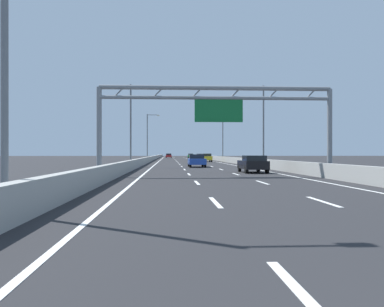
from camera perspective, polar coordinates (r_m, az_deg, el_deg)
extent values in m
plane|color=#262628|center=(101.17, -1.29, -0.84)|extent=(260.00, 260.00, 0.00)
cube|color=white|center=(5.12, 15.13, -18.41)|extent=(0.16, 3.00, 0.01)
cube|color=white|center=(13.79, 3.22, -6.68)|extent=(0.16, 3.00, 0.01)
cube|color=white|center=(22.72, 0.68, -4.02)|extent=(0.16, 3.00, 0.01)
cube|color=white|center=(31.68, -0.42, -2.85)|extent=(0.16, 3.00, 0.01)
cube|color=white|center=(40.67, -1.03, -2.21)|extent=(0.16, 3.00, 0.01)
cube|color=white|center=(49.66, -1.42, -1.79)|extent=(0.16, 3.00, 0.01)
cube|color=white|center=(58.65, -1.69, -1.50)|extent=(0.16, 3.00, 0.01)
cube|color=white|center=(67.64, -1.89, -1.29)|extent=(0.16, 3.00, 0.01)
cube|color=white|center=(76.64, -2.04, -1.13)|extent=(0.16, 3.00, 0.01)
cube|color=white|center=(85.63, -2.16, -1.01)|extent=(0.16, 3.00, 0.01)
cube|color=white|center=(94.63, -2.25, -0.90)|extent=(0.16, 3.00, 0.01)
cube|color=white|center=(103.63, -2.33, -0.82)|extent=(0.16, 3.00, 0.01)
cube|color=white|center=(112.63, -2.40, -0.75)|extent=(0.16, 3.00, 0.01)
cube|color=white|center=(121.63, -2.46, -0.68)|extent=(0.16, 3.00, 0.01)
cube|color=white|center=(130.62, -2.51, -0.63)|extent=(0.16, 3.00, 0.01)
cube|color=white|center=(139.62, -2.55, -0.59)|extent=(0.16, 3.00, 0.01)
cube|color=white|center=(148.62, -2.59, -0.55)|extent=(0.16, 3.00, 0.01)
cube|color=white|center=(157.62, -2.62, -0.51)|extent=(0.16, 3.00, 0.01)
cube|color=white|center=(14.63, 17.46, -6.29)|extent=(0.16, 3.00, 0.01)
cube|color=white|center=(23.24, 9.59, -3.92)|extent=(0.16, 3.00, 0.01)
cube|color=white|center=(32.06, 6.03, -2.82)|extent=(0.16, 3.00, 0.01)
cube|color=white|center=(40.96, 4.02, -2.19)|extent=(0.16, 3.00, 0.01)
cube|color=white|center=(49.90, 2.72, -1.78)|extent=(0.16, 3.00, 0.01)
cube|color=white|center=(58.85, 1.82, -1.50)|extent=(0.16, 3.00, 0.01)
cube|color=white|center=(67.82, 1.16, -1.29)|extent=(0.16, 3.00, 0.01)
cube|color=white|center=(76.79, 0.65, -1.13)|extent=(0.16, 3.00, 0.01)
cube|color=white|center=(85.77, 0.25, -1.00)|extent=(0.16, 3.00, 0.01)
cube|color=white|center=(94.76, -0.08, -0.90)|extent=(0.16, 3.00, 0.01)
cube|color=white|center=(103.75, -0.35, -0.82)|extent=(0.16, 3.00, 0.01)
cube|color=white|center=(112.73, -0.57, -0.74)|extent=(0.16, 3.00, 0.01)
cube|color=white|center=(121.72, -0.76, -0.68)|extent=(0.16, 3.00, 0.01)
cube|color=white|center=(130.72, -0.93, -0.63)|extent=(0.16, 3.00, 0.01)
cube|color=white|center=(139.71, -1.08, -0.58)|extent=(0.16, 3.00, 0.01)
cube|color=white|center=(148.70, -1.20, -0.54)|extent=(0.16, 3.00, 0.01)
cube|color=white|center=(157.70, -1.32, -0.51)|extent=(0.16, 3.00, 0.01)
cube|color=white|center=(89.14, -4.42, -0.96)|extent=(0.16, 176.00, 0.01)
cube|color=white|center=(89.53, 2.32, -0.96)|extent=(0.16, 176.00, 0.01)
cube|color=#9E9E99|center=(111.17, -5.02, -0.51)|extent=(0.45, 220.00, 0.95)
cube|color=#9E9E99|center=(111.58, 2.08, -0.51)|extent=(0.45, 220.00, 0.95)
cylinder|color=gray|center=(29.62, -12.57, 2.93)|extent=(0.36, 0.36, 6.20)
cylinder|color=gray|center=(31.40, 18.29, 2.76)|extent=(0.36, 0.36, 6.20)
cylinder|color=gray|center=(29.73, 3.32, 8.93)|extent=(16.31, 0.32, 0.32)
cylinder|color=gray|center=(29.63, 3.32, 7.59)|extent=(16.31, 0.26, 0.26)
cylinder|color=gray|center=(29.69, -9.96, 8.25)|extent=(0.74, 0.10, 0.74)
cylinder|color=gray|center=(29.50, -4.65, 8.31)|extent=(0.74, 0.10, 0.74)
cylinder|color=gray|center=(29.56, 0.68, 8.29)|extent=(0.74, 0.10, 0.74)
cylinder|color=gray|center=(29.86, 5.94, 8.21)|extent=(0.74, 0.10, 0.74)
cylinder|color=gray|center=(30.40, 11.05, 8.06)|extent=(0.74, 0.10, 0.74)
cylinder|color=gray|center=(31.18, 15.95, 7.86)|extent=(0.74, 0.10, 0.74)
cube|color=#146B33|center=(29.55, 3.67, 5.85)|extent=(3.40, 0.12, 1.60)
cylinder|color=slate|center=(12.57, -24.24, 14.45)|extent=(0.20, 0.20, 9.50)
cylinder|color=slate|center=(48.39, -8.38, 3.78)|extent=(0.20, 0.20, 9.50)
cylinder|color=slate|center=(48.82, -7.08, 9.18)|extent=(2.20, 0.12, 0.12)
cube|color=#F2EAC6|center=(48.74, -5.77, 9.08)|extent=(0.56, 0.28, 0.20)
cylinder|color=slate|center=(49.44, 9.73, 3.70)|extent=(0.20, 0.20, 9.50)
cylinder|color=slate|center=(49.71, 8.48, 9.02)|extent=(2.20, 0.12, 0.12)
cube|color=#F2EAC6|center=(49.49, 7.22, 8.94)|extent=(0.56, 0.28, 0.20)
cylinder|color=slate|center=(84.99, -6.13, 2.18)|extent=(0.20, 0.20, 9.50)
cylinder|color=slate|center=(85.24, -5.39, 5.28)|extent=(2.20, 0.12, 0.12)
cube|color=#F2EAC6|center=(85.19, -4.65, 5.21)|extent=(0.56, 0.28, 0.20)
cylinder|color=slate|center=(85.59, 4.23, 2.17)|extent=(0.20, 0.20, 9.50)
cylinder|color=slate|center=(85.75, 3.50, 5.25)|extent=(2.20, 0.12, 0.12)
cube|color=#F2EAC6|center=(85.62, 2.76, 5.19)|extent=(0.56, 0.28, 0.20)
cube|color=#1E7A38|center=(135.75, -0.20, -0.33)|extent=(1.73, 4.40, 0.66)
cube|color=black|center=(135.97, -0.20, -0.10)|extent=(1.53, 2.09, 0.44)
cylinder|color=black|center=(137.36, -0.55, -0.47)|extent=(0.22, 0.64, 0.64)
cylinder|color=black|center=(137.44, 0.08, -0.47)|extent=(0.22, 0.64, 0.64)
cylinder|color=black|center=(134.07, -0.49, -0.48)|extent=(0.22, 0.64, 0.64)
cylinder|color=black|center=(134.15, 0.16, -0.48)|extent=(0.22, 0.64, 0.64)
cube|color=black|center=(34.84, 8.28, -1.53)|extent=(1.86, 4.33, 0.66)
cube|color=black|center=(34.20, 8.50, -0.63)|extent=(1.63, 2.02, 0.44)
cylinder|color=black|center=(36.29, 6.51, -1.99)|extent=(0.22, 0.64, 0.64)
cylinder|color=black|center=(36.60, 9.04, -1.97)|extent=(0.22, 0.64, 0.64)
cylinder|color=black|center=(33.11, 7.45, -2.19)|extent=(0.22, 0.64, 0.64)
cylinder|color=black|center=(33.45, 10.21, -2.16)|extent=(0.22, 0.64, 0.64)
cube|color=#2347AD|center=(47.92, 0.65, -1.09)|extent=(1.86, 4.54, 0.65)
cube|color=black|center=(48.16, 0.63, -0.41)|extent=(1.64, 1.89, 0.48)
cylinder|color=black|center=(49.60, -0.43, -1.43)|extent=(0.22, 0.64, 0.64)
cylinder|color=black|center=(49.70, 1.46, -1.43)|extent=(0.22, 0.64, 0.64)
cylinder|color=black|center=(46.16, -0.23, -1.54)|extent=(0.22, 0.64, 0.64)
cylinder|color=black|center=(46.27, 1.81, -1.54)|extent=(0.22, 0.64, 0.64)
cube|color=yellow|center=(77.09, 1.99, -0.63)|extent=(1.78, 4.56, 0.71)
cube|color=black|center=(76.64, 2.02, -0.19)|extent=(1.56, 2.01, 0.48)
cylinder|color=black|center=(78.75, 1.31, -0.87)|extent=(0.22, 0.64, 0.64)
cylinder|color=black|center=(78.89, 2.44, -0.87)|extent=(0.22, 0.64, 0.64)
cylinder|color=black|center=(75.31, 1.51, -0.92)|extent=(0.22, 0.64, 0.64)
cylinder|color=black|center=(75.45, 2.69, -0.91)|extent=(0.22, 0.64, 0.64)
cube|color=silver|center=(94.22, 1.15, -0.52)|extent=(1.83, 4.32, 0.63)
cube|color=black|center=(94.38, 1.14, -0.18)|extent=(1.61, 2.06, 0.51)
cylinder|color=black|center=(95.77, 0.60, -0.70)|extent=(0.22, 0.64, 0.64)
cylinder|color=black|center=(95.89, 1.55, -0.70)|extent=(0.22, 0.64, 0.64)
cylinder|color=black|center=(92.56, 0.73, -0.73)|extent=(0.22, 0.64, 0.64)
cylinder|color=black|center=(92.68, 1.72, -0.73)|extent=(0.22, 0.64, 0.64)
cube|color=red|center=(135.45, -3.20, -0.34)|extent=(1.86, 4.53, 0.64)
cube|color=black|center=(134.98, -3.20, -0.10)|extent=(1.64, 1.95, 0.48)
cylinder|color=black|center=(137.17, -3.55, -0.47)|extent=(0.22, 0.64, 0.64)
cylinder|color=black|center=(137.17, -2.86, -0.47)|extent=(0.22, 0.64, 0.64)
cylinder|color=black|center=(133.74, -3.56, -0.48)|extent=(0.22, 0.64, 0.64)
cylinder|color=black|center=(133.74, -2.85, -0.48)|extent=(0.22, 0.64, 0.64)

